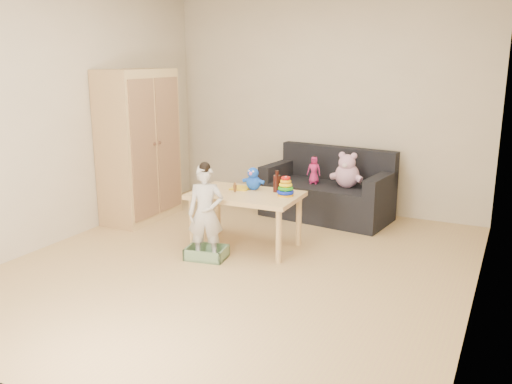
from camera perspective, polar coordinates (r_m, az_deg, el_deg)
The scene contains 13 objects.
room at distance 4.70m, azimuth -1.91°, elevation 7.10°, with size 4.50×4.50×4.50m.
wardrobe at distance 6.42m, azimuth -12.21°, elevation 4.77°, with size 0.48×0.96×1.74m, color tan.
sofa at distance 6.48m, azimuth 7.41°, elevation -0.93°, with size 1.47×0.73×0.41m, color black.
play_table at distance 5.43m, azimuth -1.07°, elevation -2.98°, with size 1.06×0.67×0.56m, color #DFAD7A.
storage_bin at distance 5.21m, azimuth -5.22°, elevation -6.37°, with size 0.37×0.28×0.11m, color gray, non-canonical shape.
toddler at distance 5.05m, azimuth -5.31°, elevation -2.37°, with size 0.33×0.22×0.89m, color beige.
pink_bear at distance 6.27m, azimuth 9.58°, elevation 2.03°, with size 0.30×0.26×0.34m, color #DCA2C6, non-canonical shape.
doll at distance 6.39m, azimuth 6.12°, elevation 2.27°, with size 0.16×0.11×0.32m, color #D42773.
ring_stacker at distance 5.24m, azimuth 3.13°, elevation 0.42°, with size 0.17×0.17×0.19m.
brown_bottle at distance 5.39m, azimuth 2.21°, elevation 0.97°, with size 0.07×0.07×0.22m.
blue_plush at distance 5.47m, azimuth -0.27°, elevation 1.46°, with size 0.19×0.15×0.23m, color blue, non-canonical shape.
wooden_figure at distance 5.38m, azimuth -2.23°, elevation 0.52°, with size 0.04×0.03×0.10m, color brown, non-canonical shape.
yellow_book at distance 5.53m, azimuth -1.66°, elevation 0.42°, with size 0.18×0.18×0.01m, color yellow.
Camera 1 is at (2.20, -4.12, 1.87)m, focal length 38.00 mm.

